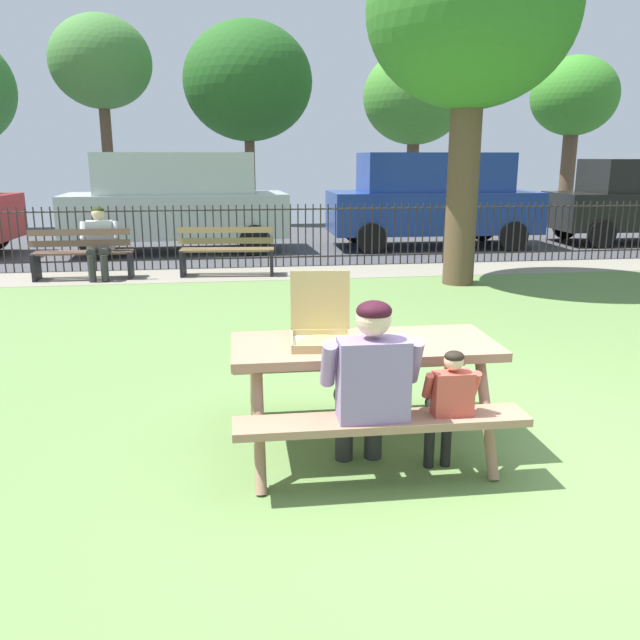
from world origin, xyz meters
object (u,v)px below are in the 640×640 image
object	(u,v)px
adult_at_table	(369,383)
pizza_box_open	(321,330)
tree_midground_left	(472,15)
far_tree_midright	(415,98)
picnic_table_foreground	(363,366)
park_bench_center	(227,252)
far_tree_midleft	(101,64)
pizza_slice_on_table	(380,345)
park_bench_left	(83,255)
child_at_table	(448,401)
parked_car_left	(176,200)
far_tree_right	(574,98)
person_on_park_bench	(99,240)
parked_car_center	(433,198)

from	to	relation	value
adult_at_table	pizza_box_open	bearing A→B (deg)	112.29
tree_midground_left	far_tree_midright	distance (m)	11.19
picnic_table_foreground	park_bench_center	xyz separation A→B (m)	(-0.92, 7.01, -0.18)
far_tree_midleft	pizza_box_open	bearing A→B (deg)	-76.20
pizza_slice_on_table	park_bench_left	size ratio (longest dim) A/B	0.17
pizza_slice_on_table	child_at_table	world-z (taller)	child_at_table
parked_car_left	far_tree_right	bearing A→B (deg)	28.11
person_on_park_bench	far_tree_midright	distance (m)	13.00
far_tree_midleft	far_tree_midright	world-z (taller)	far_tree_midleft
far_tree_midleft	pizza_slice_on_table	bearing A→B (deg)	-75.11
picnic_table_foreground	adult_at_table	bearing A→B (deg)	-97.72
person_on_park_bench	far_tree_midleft	distance (m)	10.56
far_tree_midright	pizza_box_open	bearing A→B (deg)	-107.85
person_on_park_bench	adult_at_table	bearing A→B (deg)	-68.64
pizza_box_open	child_at_table	bearing A→B (deg)	-38.55
parked_car_left	child_at_table	bearing A→B (deg)	-77.42
child_at_table	parked_car_center	size ratio (longest dim) A/B	0.19
picnic_table_foreground	pizza_slice_on_table	distance (m)	0.23
pizza_box_open	far_tree_midleft	size ratio (longest dim) A/B	0.08
pizza_slice_on_table	park_bench_center	world-z (taller)	park_bench_center
adult_at_table	child_at_table	size ratio (longest dim) A/B	1.37
child_at_table	far_tree_right	distance (m)	20.21
picnic_table_foreground	far_tree_midright	xyz separation A→B (m)	(5.08, 16.71, 3.19)
picnic_table_foreground	far_tree_midleft	world-z (taller)	far_tree_midleft
person_on_park_bench	far_tree_right	bearing A→B (deg)	35.77
child_at_table	park_bench_left	distance (m)	8.41
pizza_box_open	park_bench_left	bearing A→B (deg)	113.33
far_tree_midleft	far_tree_midright	size ratio (longest dim) A/B	1.13
park_bench_center	adult_at_table	bearing A→B (deg)	-83.55
far_tree_midleft	far_tree_right	size ratio (longest dim) A/B	1.16
pizza_box_open	child_at_table	xyz separation A→B (m)	(0.72, -0.57, -0.34)
parked_car_left	far_tree_right	distance (m)	14.30
child_at_table	pizza_slice_on_table	bearing A→B (deg)	128.85
adult_at_table	far_tree_right	distance (m)	20.41
park_bench_center	far_tree_midleft	distance (m)	11.13
parked_car_left	parked_car_center	size ratio (longest dim) A/B	1.01
parked_car_left	far_tree_midright	distance (m)	10.02
picnic_table_foreground	child_at_table	world-z (taller)	child_at_table
pizza_slice_on_table	adult_at_table	world-z (taller)	adult_at_table
far_tree_midright	far_tree_right	bearing A→B (deg)	0.00
pizza_box_open	parked_car_center	size ratio (longest dim) A/B	0.10
far_tree_midright	child_at_table	bearing A→B (deg)	-105.10
tree_midground_left	far_tree_midleft	world-z (taller)	far_tree_midleft
parked_car_center	park_bench_left	bearing A→B (deg)	-156.08
far_tree_midright	far_tree_right	size ratio (longest dim) A/B	1.02
park_bench_left	far_tree_midleft	world-z (taller)	far_tree_midleft
park_bench_left	pizza_slice_on_table	bearing A→B (deg)	-64.58
picnic_table_foreground	park_bench_center	distance (m)	7.07
person_on_park_bench	park_bench_left	bearing A→B (deg)	-176.14
far_tree_right	tree_midground_left	bearing A→B (deg)	-124.99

